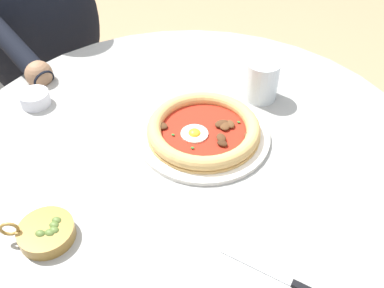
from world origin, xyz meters
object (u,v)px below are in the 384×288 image
at_px(dining_table, 190,199).
at_px(olive_pan, 46,232).
at_px(water_glass, 261,83).
at_px(ramekin_capers, 35,98).
at_px(pizza_on_plate, 204,131).
at_px(steak_knife, 302,288).
at_px(cafe_chair_diner, 38,64).
at_px(diner_person, 55,82).

height_order(dining_table, olive_pan, olive_pan).
height_order(water_glass, ramekin_capers, water_glass).
height_order(pizza_on_plate, steak_knife, pizza_on_plate).
bearing_deg(water_glass, ramekin_capers, 27.63).
relative_size(water_glass, olive_pan, 0.85).
relative_size(dining_table, steak_knife, 4.80).
xyz_separation_m(dining_table, cafe_chair_diner, (0.80, -0.39, -0.06)).
bearing_deg(dining_table, cafe_chair_diner, -26.11).
height_order(pizza_on_plate, olive_pan, olive_pan).
height_order(dining_table, pizza_on_plate, pizza_on_plate).
height_order(pizza_on_plate, water_glass, water_glass).
height_order(pizza_on_plate, ramekin_capers, pizza_on_plate).
bearing_deg(steak_knife, pizza_on_plate, -43.10).
height_order(pizza_on_plate, cafe_chair_diner, cafe_chair_diner).
bearing_deg(dining_table, steak_knife, 143.12).
relative_size(pizza_on_plate, diner_person, 0.25).
height_order(water_glass, olive_pan, water_glass).
bearing_deg(steak_knife, dining_table, -36.88).
relative_size(steak_knife, olive_pan, 1.91).
distance_m(dining_table, steak_knife, 0.41).
distance_m(dining_table, cafe_chair_diner, 0.89).
bearing_deg(cafe_chair_diner, pizza_on_plate, 156.77).
bearing_deg(dining_table, olive_pan, 67.13).
relative_size(water_glass, cafe_chair_diner, 0.11).
xyz_separation_m(pizza_on_plate, steak_knife, (-0.28, 0.27, -0.02)).
xyz_separation_m(water_glass, olive_pan, (0.21, 0.55, -0.03)).
xyz_separation_m(diner_person, cafe_chair_diner, (0.13, -0.07, -0.00)).
height_order(pizza_on_plate, diner_person, diner_person).
bearing_deg(water_glass, steak_knife, 115.41).
height_order(olive_pan, cafe_chair_diner, cafe_chair_diner).
height_order(water_glass, steak_knife, water_glass).
relative_size(olive_pan, diner_person, 0.10).
relative_size(olive_pan, cafe_chair_diner, 0.13).
xyz_separation_m(pizza_on_plate, diner_person, (0.68, -0.28, -0.24)).
height_order(dining_table, water_glass, water_glass).
bearing_deg(pizza_on_plate, dining_table, 73.95).
relative_size(water_glass, diner_person, 0.08).
bearing_deg(cafe_chair_diner, ramekin_capers, 134.53).
bearing_deg(diner_person, dining_table, 154.02).
relative_size(dining_table, olive_pan, 9.18).
bearing_deg(water_glass, diner_person, -6.84).
xyz_separation_m(steak_knife, cafe_chair_diner, (1.10, -0.62, -0.23)).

